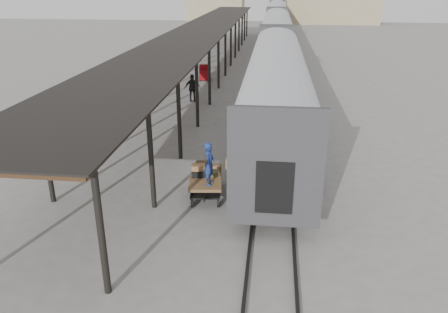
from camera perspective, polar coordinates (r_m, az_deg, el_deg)
name	(u,v)px	position (r m, az deg, el deg)	size (l,w,h in m)	color
ground	(198,186)	(18.67, -3.48, -3.87)	(160.00, 160.00, 0.00)	slate
train	(277,33)	(50.61, 6.90, 15.75)	(3.45, 76.01, 4.01)	silver
canopy	(204,29)	(41.23, -2.61, 16.30)	(4.90, 64.30, 4.15)	#422B19
rails	(276,56)	(51.16, 6.78, 12.85)	(1.54, 150.00, 0.12)	black
building_far	(332,2)	(95.24, 13.87, 19.01)	(18.00, 10.00, 8.00)	tan
building_left	(216,5)	(99.50, -1.11, 19.13)	(12.00, 8.00, 6.00)	tan
baggage_cart	(206,181)	(17.56, -2.39, -3.24)	(1.52, 2.53, 0.86)	brown
suitcase_stack	(203,169)	(17.69, -2.71, -1.66)	(1.25, 1.17, 0.45)	#3D3D40
luggage_tug	(204,73)	(38.89, -2.62, 10.83)	(1.11, 1.54, 1.24)	maroon
porter	(209,164)	(16.51, -1.93, -0.94)	(0.62, 0.40, 1.69)	navy
pedestrian	(193,88)	(31.53, -4.12, 8.90)	(1.15, 0.48, 1.97)	black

